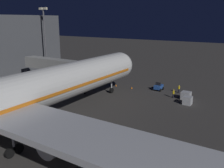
{
  "coord_description": "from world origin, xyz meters",
  "views": [
    {
      "loc": [
        -28.54,
        26.7,
        16.01
      ],
      "look_at": [
        -3.0,
        -13.38,
        3.5
      ],
      "focal_mm": 39.39,
      "sensor_mm": 36.0,
      "label": 1
    }
  ],
  "objects_px": {
    "baggage_container_near_belt": "(188,100)",
    "traffic_cone_nose_port": "(132,88)",
    "baggage_container_mid_row": "(186,96)",
    "pushback_tug": "(159,87)",
    "jet_bridge": "(63,66)",
    "apron_floodlight_mast": "(45,37)",
    "traffic_cone_nose_starboard": "(116,85)",
    "ground_crew_marshaller_fwd": "(173,93)",
    "ground_crew_by_belt_loader": "(179,89)"
  },
  "relations": [
    {
      "from": "apron_floodlight_mast",
      "to": "baggage_container_mid_row",
      "type": "xyz_separation_m",
      "value": [
        -40.92,
        0.35,
        -10.27
      ]
    },
    {
      "from": "apron_floodlight_mast",
      "to": "baggage_container_near_belt",
      "type": "distance_m",
      "value": 43.46
    },
    {
      "from": "jet_bridge",
      "to": "baggage_container_near_belt",
      "type": "height_order",
      "value": "jet_bridge"
    },
    {
      "from": "jet_bridge",
      "to": "apron_floodlight_mast",
      "type": "height_order",
      "value": "apron_floodlight_mast"
    },
    {
      "from": "traffic_cone_nose_port",
      "to": "traffic_cone_nose_starboard",
      "type": "xyz_separation_m",
      "value": [
        4.4,
        0.0,
        0.0
      ]
    },
    {
      "from": "baggage_container_near_belt",
      "to": "traffic_cone_nose_port",
      "type": "height_order",
      "value": "baggage_container_near_belt"
    },
    {
      "from": "jet_bridge",
      "to": "ground_crew_marshaller_fwd",
      "type": "distance_m",
      "value": 25.48
    },
    {
      "from": "apron_floodlight_mast",
      "to": "ground_crew_marshaller_fwd",
      "type": "height_order",
      "value": "apron_floodlight_mast"
    },
    {
      "from": "pushback_tug",
      "to": "baggage_container_mid_row",
      "type": "bearing_deg",
      "value": 155.55
    },
    {
      "from": "baggage_container_mid_row",
      "to": "traffic_cone_nose_port",
      "type": "bearing_deg",
      "value": -4.47
    },
    {
      "from": "baggage_container_near_belt",
      "to": "traffic_cone_nose_starboard",
      "type": "height_order",
      "value": "baggage_container_near_belt"
    },
    {
      "from": "ground_crew_marshaller_fwd",
      "to": "traffic_cone_nose_port",
      "type": "xyz_separation_m",
      "value": [
        10.72,
        -1.54,
        -0.75
      ]
    },
    {
      "from": "jet_bridge",
      "to": "baggage_container_near_belt",
      "type": "relative_size",
      "value": 11.71
    },
    {
      "from": "apron_floodlight_mast",
      "to": "ground_crew_by_belt_loader",
      "type": "xyz_separation_m",
      "value": [
        -38.21,
        -3.46,
        -10.1
      ]
    },
    {
      "from": "jet_bridge",
      "to": "pushback_tug",
      "type": "distance_m",
      "value": 22.77
    },
    {
      "from": "apron_floodlight_mast",
      "to": "pushback_tug",
      "type": "height_order",
      "value": "apron_floodlight_mast"
    },
    {
      "from": "jet_bridge",
      "to": "ground_crew_by_belt_loader",
      "type": "xyz_separation_m",
      "value": [
        -23.57,
        -12.12,
        -4.79
      ]
    },
    {
      "from": "pushback_tug",
      "to": "traffic_cone_nose_starboard",
      "type": "distance_m",
      "value": 10.52
    },
    {
      "from": "baggage_container_near_belt",
      "to": "baggage_container_mid_row",
      "type": "relative_size",
      "value": 0.93
    },
    {
      "from": "jet_bridge",
      "to": "apron_floodlight_mast",
      "type": "relative_size",
      "value": 1.04
    },
    {
      "from": "pushback_tug",
      "to": "apron_floodlight_mast",
      "type": "bearing_deg",
      "value": 5.11
    },
    {
      "from": "ground_crew_by_belt_loader",
      "to": "traffic_cone_nose_starboard",
      "type": "xyz_separation_m",
      "value": [
        14.91,
        2.77,
        -0.7
      ]
    },
    {
      "from": "traffic_cone_nose_starboard",
      "to": "ground_crew_marshaller_fwd",
      "type": "bearing_deg",
      "value": 174.2
    },
    {
      "from": "traffic_cone_nose_port",
      "to": "ground_crew_marshaller_fwd",
      "type": "bearing_deg",
      "value": 171.84
    },
    {
      "from": "traffic_cone_nose_port",
      "to": "jet_bridge",
      "type": "bearing_deg",
      "value": 35.6
    },
    {
      "from": "baggage_container_near_belt",
      "to": "baggage_container_mid_row",
      "type": "bearing_deg",
      "value": -68.44
    },
    {
      "from": "pushback_tug",
      "to": "traffic_cone_nose_starboard",
      "type": "bearing_deg",
      "value": 12.76
    },
    {
      "from": "ground_crew_marshaller_fwd",
      "to": "traffic_cone_nose_port",
      "type": "bearing_deg",
      "value": -8.16
    },
    {
      "from": "baggage_container_near_belt",
      "to": "traffic_cone_nose_starboard",
      "type": "relative_size",
      "value": 3.1
    },
    {
      "from": "baggage_container_near_belt",
      "to": "ground_crew_by_belt_loader",
      "type": "xyz_separation_m",
      "value": [
        3.89,
        -6.79,
        0.19
      ]
    },
    {
      "from": "pushback_tug",
      "to": "ground_crew_marshaller_fwd",
      "type": "relative_size",
      "value": 1.3
    },
    {
      "from": "ground_crew_by_belt_loader",
      "to": "baggage_container_mid_row",
      "type": "bearing_deg",
      "value": 125.44
    },
    {
      "from": "baggage_container_mid_row",
      "to": "jet_bridge",
      "type": "bearing_deg",
      "value": 17.56
    },
    {
      "from": "apron_floodlight_mast",
      "to": "baggage_container_mid_row",
      "type": "bearing_deg",
      "value": 179.51
    },
    {
      "from": "baggage_container_mid_row",
      "to": "pushback_tug",
      "type": "bearing_deg",
      "value": -24.45
    },
    {
      "from": "jet_bridge",
      "to": "baggage_container_mid_row",
      "type": "relative_size",
      "value": 10.9
    },
    {
      "from": "baggage_container_near_belt",
      "to": "traffic_cone_nose_port",
      "type": "xyz_separation_m",
      "value": [
        14.4,
        -4.02,
        -0.52
      ]
    },
    {
      "from": "jet_bridge",
      "to": "baggage_container_mid_row",
      "type": "bearing_deg",
      "value": -162.44
    },
    {
      "from": "traffic_cone_nose_port",
      "to": "traffic_cone_nose_starboard",
      "type": "height_order",
      "value": "same"
    },
    {
      "from": "baggage_container_mid_row",
      "to": "ground_crew_marshaller_fwd",
      "type": "bearing_deg",
      "value": 11.42
    },
    {
      "from": "jet_bridge",
      "to": "ground_crew_by_belt_loader",
      "type": "relative_size",
      "value": 11.24
    },
    {
      "from": "apron_floodlight_mast",
      "to": "pushback_tug",
      "type": "xyz_separation_m",
      "value": [
        -33.54,
        -3.0,
        -10.3
      ]
    },
    {
      "from": "baggage_container_near_belt",
      "to": "ground_crew_marshaller_fwd",
      "type": "bearing_deg",
      "value": -34.0
    },
    {
      "from": "baggage_container_near_belt",
      "to": "ground_crew_marshaller_fwd",
      "type": "height_order",
      "value": "ground_crew_marshaller_fwd"
    },
    {
      "from": "pushback_tug",
      "to": "baggage_container_near_belt",
      "type": "xyz_separation_m",
      "value": [
        -8.55,
        6.34,
        0.01
      ]
    },
    {
      "from": "ground_crew_by_belt_loader",
      "to": "traffic_cone_nose_port",
      "type": "xyz_separation_m",
      "value": [
        10.51,
        2.77,
        -0.7
      ]
    },
    {
      "from": "ground_crew_by_belt_loader",
      "to": "traffic_cone_nose_port",
      "type": "height_order",
      "value": "ground_crew_by_belt_loader"
    },
    {
      "from": "apron_floodlight_mast",
      "to": "ground_crew_by_belt_loader",
      "type": "relative_size",
      "value": 10.82
    },
    {
      "from": "ground_crew_by_belt_loader",
      "to": "traffic_cone_nose_starboard",
      "type": "relative_size",
      "value": 3.23
    },
    {
      "from": "ground_crew_marshaller_fwd",
      "to": "traffic_cone_nose_port",
      "type": "relative_size",
      "value": 3.37
    }
  ]
}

